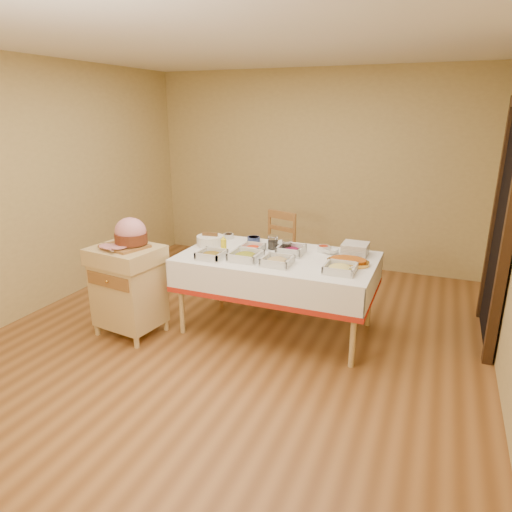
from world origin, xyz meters
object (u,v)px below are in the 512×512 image
Objects in this scene: dining_chair at (274,252)px; bread_basket at (210,240)px; brass_platter at (348,262)px; ham_on_board at (130,235)px; preserve_jar_left at (273,243)px; plate_stack at (355,249)px; preserve_jar_right at (287,247)px; butcher_cart at (128,285)px; mustard_bottle at (224,245)px; dining_table at (277,272)px.

bread_basket is (-0.38, -0.86, 0.32)m from dining_chair.
bread_basket is at bearing 177.34° from brass_platter.
ham_on_board is 2.00m from brass_platter.
preserve_jar_left reaches higher than plate_stack.
preserve_jar_right is at bearing 28.80° from ham_on_board.
mustard_bottle is at bearing 32.35° from butcher_cart.
bread_basket is (-0.25, 0.19, -0.03)m from mustard_bottle.
brass_platter is at bearing -11.09° from preserve_jar_right.
butcher_cart is at bearing -120.46° from dining_chair.
bread_basket is at bearing -169.35° from preserve_jar_left.
ham_on_board is at bearing -148.01° from mustard_bottle.
dining_table is 0.79m from bread_basket.
brass_platter reaches higher than dining_table.
butcher_cart is at bearing -154.79° from dining_table.
ham_on_board reaches higher than plate_stack.
bread_basket is at bearing 53.48° from ham_on_board.
dining_table is 0.57m from mustard_bottle.
mustard_bottle is 0.46× the size of brass_platter.
preserve_jar_left is 1.13× the size of preserve_jar_right.
plate_stack is (0.79, 0.11, -0.00)m from preserve_jar_left.
preserve_jar_right is 0.70× the size of mustard_bottle.
dining_table is 4.36× the size of ham_on_board.
bread_basket is at bearing -114.05° from dining_chair.
bread_basket is (-0.64, -0.12, -0.01)m from preserve_jar_left.
butcher_cart is 2.29× the size of brass_platter.
bread_basket is (-0.76, 0.08, 0.21)m from dining_table.
preserve_jar_right is at bearing 3.95° from bread_basket.
bread_basket is 1.42m from brass_platter.
brass_platter is (1.94, 0.62, 0.29)m from butcher_cart.
mustard_bottle is (-0.39, -0.31, 0.02)m from preserve_jar_left.
brass_platter is at bearing -13.30° from preserve_jar_left.
ham_on_board is at bearing -162.93° from brass_platter.
mustard_bottle is 1.18m from brass_platter.
preserve_jar_left is (1.16, 0.80, 0.33)m from butcher_cart.
dining_table is 4.82× the size of brass_platter.
preserve_jar_left is 0.18m from preserve_jar_right.
preserve_jar_left is at bearing 34.70° from butcher_cart.
mustard_bottle is at bearing -97.27° from dining_chair.
preserve_jar_right is 0.61m from mustard_bottle.
dining_chair is at bearing 108.84° from preserve_jar_left.
bread_basket reaches higher than dining_table.
preserve_jar_right reaches higher than bread_basket.
brass_platter is (1.42, -0.07, -0.03)m from bread_basket.
preserve_jar_left is at bearing 121.63° from dining_table.
butcher_cart reaches higher than dining_table.
dining_chair is at bearing 65.95° from bread_basket.
preserve_jar_right is 0.32× the size of brass_platter.
brass_platter is (0.78, -0.19, -0.04)m from preserve_jar_left.
ham_on_board is at bearing -155.22° from plate_stack.
dining_table is at bearing -58.37° from preserve_jar_left.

